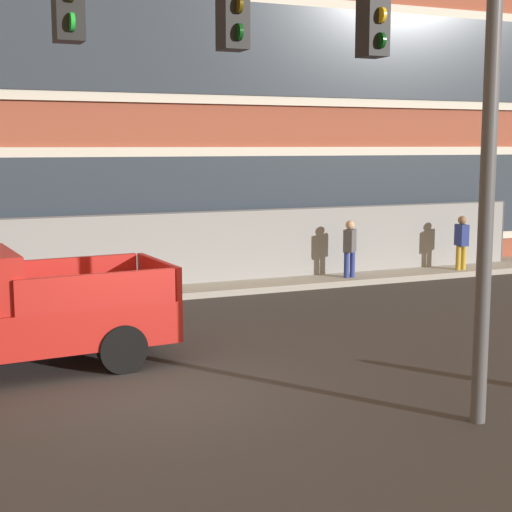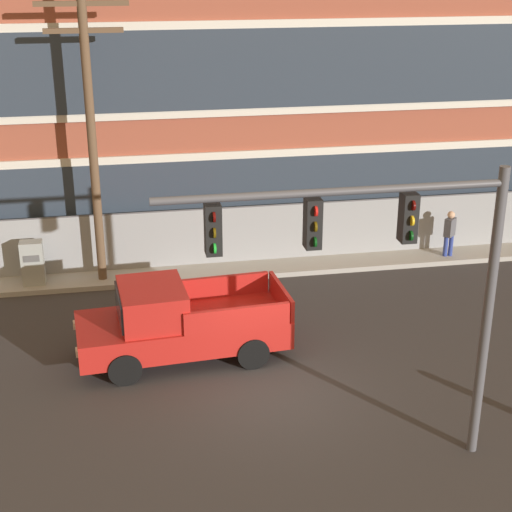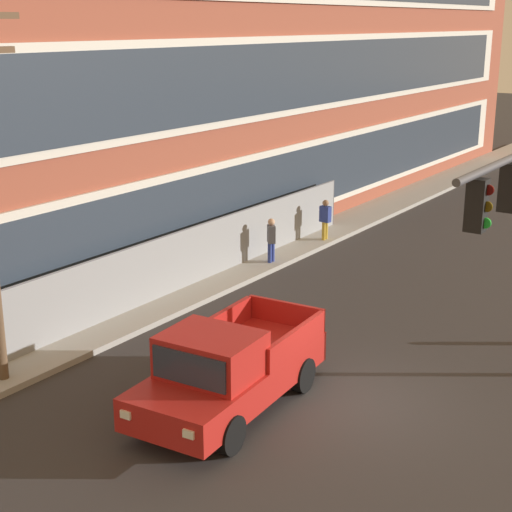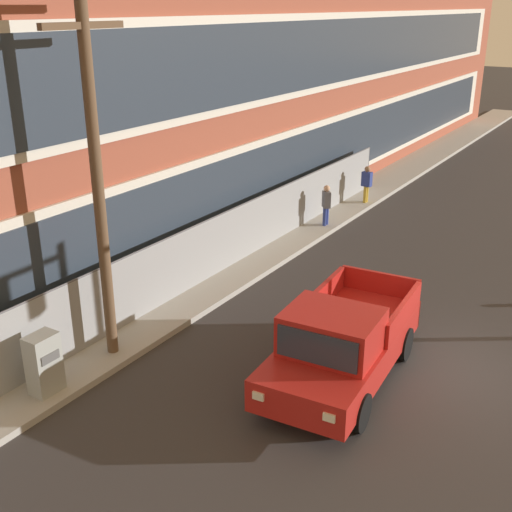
{
  "view_description": "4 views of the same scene",
  "coord_description": "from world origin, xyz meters",
  "px_view_note": "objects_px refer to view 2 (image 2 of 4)",
  "views": [
    {
      "loc": [
        -3.05,
        -11.02,
        3.67
      ],
      "look_at": [
        2.43,
        1.86,
        1.68
      ],
      "focal_mm": 55.0,
      "sensor_mm": 36.0,
      "label": 1
    },
    {
      "loc": [
        -3.16,
        -15.4,
        9.62
      ],
      "look_at": [
        0.04,
        2.11,
        2.57
      ],
      "focal_mm": 55.0,
      "sensor_mm": 36.0,
      "label": 2
    },
    {
      "loc": [
        -14.19,
        -7.05,
        8.06
      ],
      "look_at": [
        -1.48,
        1.62,
        3.45
      ],
      "focal_mm": 55.0,
      "sensor_mm": 36.0,
      "label": 3
    },
    {
      "loc": [
        -13.36,
        -2.94,
        7.88
      ],
      "look_at": [
        -1.92,
        4.26,
        2.56
      ],
      "focal_mm": 45.0,
      "sensor_mm": 36.0,
      "label": 4
    }
  ],
  "objects_px": {
    "electrical_cabinet": "(33,265)",
    "pickup_truck_red": "(178,323)",
    "utility_pole_near_corner": "(91,128)",
    "pedestrian_by_fence": "(449,232)",
    "traffic_signal_mast": "(389,256)"
  },
  "relations": [
    {
      "from": "traffic_signal_mast",
      "to": "pickup_truck_red",
      "type": "xyz_separation_m",
      "value": [
        -3.49,
        4.97,
        -3.47
      ]
    },
    {
      "from": "utility_pole_near_corner",
      "to": "electrical_cabinet",
      "type": "xyz_separation_m",
      "value": [
        -2.01,
        -0.03,
        -4.07
      ]
    },
    {
      "from": "utility_pole_near_corner",
      "to": "traffic_signal_mast",
      "type": "bearing_deg",
      "value": -61.83
    },
    {
      "from": "traffic_signal_mast",
      "to": "utility_pole_near_corner",
      "type": "xyz_separation_m",
      "value": [
        -5.37,
        10.03,
        0.41
      ]
    },
    {
      "from": "utility_pole_near_corner",
      "to": "pedestrian_by_fence",
      "type": "xyz_separation_m",
      "value": [
        11.14,
        -0.11,
        -3.85
      ]
    },
    {
      "from": "electrical_cabinet",
      "to": "pedestrian_by_fence",
      "type": "bearing_deg",
      "value": -0.34
    },
    {
      "from": "pedestrian_by_fence",
      "to": "traffic_signal_mast",
      "type": "bearing_deg",
      "value": -120.19
    },
    {
      "from": "utility_pole_near_corner",
      "to": "pedestrian_by_fence",
      "type": "distance_m",
      "value": 11.79
    },
    {
      "from": "utility_pole_near_corner",
      "to": "electrical_cabinet",
      "type": "distance_m",
      "value": 4.54
    },
    {
      "from": "electrical_cabinet",
      "to": "pedestrian_by_fence",
      "type": "xyz_separation_m",
      "value": [
        13.15,
        -0.08,
        0.22
      ]
    },
    {
      "from": "utility_pole_near_corner",
      "to": "electrical_cabinet",
      "type": "height_order",
      "value": "utility_pole_near_corner"
    },
    {
      "from": "traffic_signal_mast",
      "to": "pedestrian_by_fence",
      "type": "distance_m",
      "value": 11.98
    },
    {
      "from": "electrical_cabinet",
      "to": "traffic_signal_mast",
      "type": "bearing_deg",
      "value": -53.56
    },
    {
      "from": "electrical_cabinet",
      "to": "pickup_truck_red",
      "type": "bearing_deg",
      "value": -52.28
    },
    {
      "from": "utility_pole_near_corner",
      "to": "pedestrian_by_fence",
      "type": "height_order",
      "value": "utility_pole_near_corner"
    }
  ]
}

